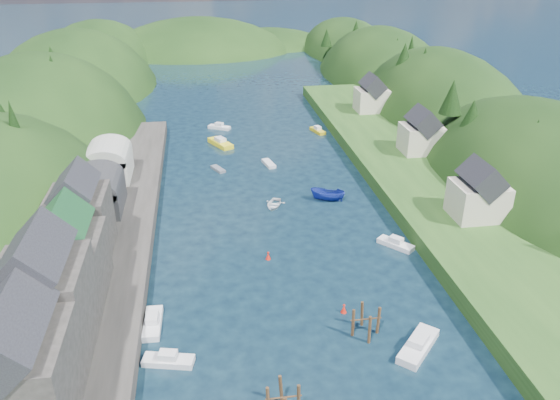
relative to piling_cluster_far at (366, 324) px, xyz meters
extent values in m
plane|color=black|center=(-5.27, 47.51, -1.32)|extent=(600.00, 600.00, 0.00)
ellipsoid|color=black|center=(-50.27, 72.51, -10.42)|extent=(44.00, 75.56, 52.00)
ellipsoid|color=black|center=(-50.27, 115.51, -9.75)|extent=(44.00, 75.56, 48.19)
ellipsoid|color=black|center=(-50.27, 157.51, -8.15)|extent=(44.00, 75.56, 39.00)
ellipsoid|color=black|center=(39.73, 29.51, -9.11)|extent=(36.00, 75.56, 44.49)
ellipsoid|color=black|center=(39.73, 72.51, -9.72)|extent=(36.00, 75.56, 48.00)
ellipsoid|color=black|center=(39.73, 115.51, -9.11)|extent=(36.00, 75.56, 44.49)
ellipsoid|color=black|center=(39.73, 157.51, -7.62)|extent=(36.00, 75.56, 36.00)
ellipsoid|color=black|center=(-15.27, 167.51, -11.32)|extent=(80.00, 60.00, 44.00)
ellipsoid|color=black|center=(12.73, 177.51, -13.32)|extent=(70.00, 56.00, 36.00)
cone|color=black|center=(-42.06, 34.94, 11.74)|extent=(3.35, 3.35, 9.10)
cone|color=black|center=(-44.49, 63.79, 11.28)|extent=(4.73, 4.73, 5.66)
cone|color=black|center=(-44.42, 70.51, 12.07)|extent=(4.34, 4.34, 7.58)
cone|color=black|center=(-42.36, 82.53, 7.21)|extent=(5.28, 5.28, 5.39)
cone|color=black|center=(-49.15, 90.63, 10.99)|extent=(4.77, 4.77, 6.54)
cone|color=black|center=(-40.82, 99.07, 7.27)|extent=(4.07, 4.07, 5.18)
cone|color=black|center=(-46.81, 117.46, 8.47)|extent=(4.56, 4.56, 8.17)
cone|color=black|center=(-47.90, 121.64, 6.46)|extent=(4.75, 4.75, 4.90)
cone|color=black|center=(-46.42, 135.89, 7.38)|extent=(4.27, 4.27, 6.69)
cone|color=black|center=(33.77, 27.24, 9.40)|extent=(5.03, 5.03, 5.83)
cone|color=black|center=(29.71, 39.40, 8.76)|extent=(5.29, 5.29, 6.91)
cone|color=black|center=(28.53, 45.28, 11.22)|extent=(4.07, 4.07, 6.11)
cone|color=black|center=(35.09, 56.82, 6.64)|extent=(3.40, 3.40, 5.38)
cone|color=black|center=(35.10, 74.46, 10.14)|extent=(4.94, 4.94, 8.85)
cone|color=black|center=(31.55, 77.81, 11.42)|extent=(5.25, 5.25, 7.39)
cone|color=black|center=(36.59, 86.82, 11.20)|extent=(3.36, 3.36, 8.11)
cone|color=black|center=(38.55, 102.18, 9.05)|extent=(4.57, 4.57, 6.42)
cone|color=black|center=(34.65, 114.22, 7.85)|extent=(3.59, 3.59, 6.46)
cone|color=black|center=(34.09, 127.47, 10.43)|extent=(4.14, 4.14, 6.33)
cone|color=black|center=(26.92, 136.88, 7.19)|extent=(3.83, 3.83, 5.72)
cube|color=#2D2B28|center=(-29.27, 17.51, -0.32)|extent=(12.00, 110.00, 2.00)
cube|color=#234719|center=(-36.27, 17.51, -0.07)|extent=(12.00, 110.00, 2.50)
cube|color=#2D2B28|center=(-31.27, -8.49, 4.68)|extent=(8.00, 9.00, 8.00)
cube|color=black|center=(-31.27, -8.49, 9.64)|extent=(5.88, 9.36, 5.88)
cube|color=#2D2B28|center=(-31.27, 0.51, 5.18)|extent=(8.00, 9.00, 9.00)
cube|color=black|center=(-31.27, 0.51, 10.64)|extent=(5.88, 9.36, 5.88)
cube|color=#2D2B28|center=(-31.27, 9.51, 4.18)|extent=(8.00, 9.00, 7.00)
cube|color=#1E592D|center=(-31.27, 9.51, 8.64)|extent=(5.88, 9.36, 5.88)
cube|color=#2D2B28|center=(-31.27, 18.51, 4.68)|extent=(7.00, 8.00, 8.00)
cube|color=black|center=(-31.27, 18.51, 9.52)|extent=(5.15, 8.32, 5.15)
cube|color=#2D2D30|center=(-31.27, 30.51, 2.68)|extent=(7.00, 9.00, 4.00)
cylinder|color=#2D2D30|center=(-31.27, 30.51, 4.68)|extent=(7.00, 9.00, 7.00)
cube|color=#B2B2A8|center=(-31.27, 42.51, 2.68)|extent=(7.00, 9.00, 4.00)
cylinder|color=#B2B2A8|center=(-31.27, 42.51, 4.68)|extent=(7.00, 9.00, 7.00)
cube|color=#234719|center=(19.73, 37.51, -0.12)|extent=(16.00, 120.00, 2.40)
cube|color=beige|center=(21.73, 19.51, 3.58)|extent=(7.00, 6.00, 5.00)
cube|color=black|center=(21.73, 19.51, 6.92)|extent=(5.15, 6.24, 5.15)
cube|color=beige|center=(23.73, 45.51, 3.58)|extent=(7.00, 6.00, 5.00)
cube|color=black|center=(23.73, 45.51, 6.92)|extent=(5.15, 6.24, 5.15)
cube|color=beige|center=(22.73, 72.51, 3.58)|extent=(7.00, 6.00, 5.00)
cube|color=black|center=(22.73, 72.51, 6.92)|extent=(5.15, 6.24, 5.15)
cylinder|color=#382314|center=(-10.18, -7.97, -0.09)|extent=(0.32, 0.32, 3.66)
cylinder|color=#382314|center=(-10.18, -9.32, 0.52)|extent=(3.23, 0.16, 0.16)
cylinder|color=#382314|center=(1.37, 0.00, -0.03)|extent=(0.32, 0.32, 3.78)
cylinder|color=#382314|center=(0.00, 1.37, -0.03)|extent=(0.32, 0.32, 3.78)
cylinder|color=#382314|center=(-1.37, 0.00, -0.03)|extent=(0.32, 0.32, 3.78)
cylinder|color=#382314|center=(0.00, -1.37, -0.03)|extent=(0.32, 0.32, 3.78)
cylinder|color=#382314|center=(0.00, 0.00, 0.59)|extent=(3.29, 0.16, 0.16)
cone|color=red|center=(-1.30, 3.89, -0.87)|extent=(0.70, 0.70, 0.90)
sphere|color=red|center=(-1.30, 3.89, -0.37)|extent=(0.30, 0.30, 0.30)
cone|color=red|center=(-8.20, 16.32, -0.87)|extent=(0.70, 0.70, 0.90)
sphere|color=red|center=(-8.20, 16.32, -0.37)|extent=(0.30, 0.30, 0.30)
cube|color=slate|center=(-13.29, 47.76, -1.09)|extent=(2.67, 3.77, 0.51)
cube|color=white|center=(9.35, 17.00, -1.00)|extent=(4.53, 4.87, 0.70)
cube|color=silver|center=(9.35, 17.00, -0.27)|extent=(2.02, 2.08, 0.70)
cube|color=white|center=(-11.90, 71.78, -1.01)|extent=(5.06, 3.84, 0.69)
cube|color=silver|center=(-11.90, 71.78, -0.28)|extent=(2.05, 1.84, 0.70)
imported|color=#1C2F9B|center=(3.40, 32.47, -0.40)|extent=(5.92, 3.83, 2.14)
cube|color=gold|center=(9.05, 66.27, -1.03)|extent=(2.84, 4.88, 0.65)
cube|color=silver|center=(9.05, 66.27, -0.32)|extent=(1.50, 1.87, 0.70)
imported|color=white|center=(-5.34, 31.76, -1.03)|extent=(4.43, 5.12, 0.89)
cube|color=yellow|center=(-12.18, 60.94, -0.89)|extent=(5.08, 7.04, 0.95)
cube|color=silver|center=(-12.18, 60.94, -0.02)|extent=(2.47, 2.82, 0.70)
cube|color=silver|center=(-20.41, -1.49, -1.00)|extent=(5.25, 2.77, 0.70)
cube|color=silver|center=(-20.41, -1.49, -0.27)|extent=(1.97, 1.53, 0.70)
cube|color=silver|center=(4.63, -3.18, -0.91)|extent=(5.95, 6.21, 0.91)
cube|color=silver|center=(4.63, -3.18, -0.06)|extent=(2.63, 2.68, 0.70)
cube|color=silver|center=(-3.88, 49.00, -1.05)|extent=(2.30, 4.42, 0.59)
cube|color=white|center=(-22.27, 4.60, -0.98)|extent=(1.96, 5.49, 0.76)
cube|color=silver|center=(-22.27, 4.60, -0.21)|extent=(1.32, 1.94, 0.70)
camera|label=1|loc=(-15.68, -44.12, 36.39)|focal=35.00mm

